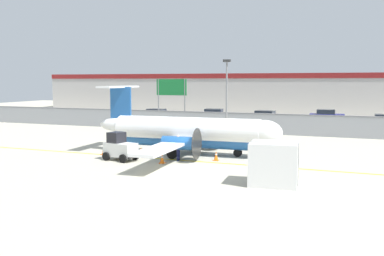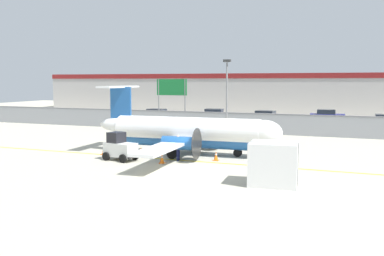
% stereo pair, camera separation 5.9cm
% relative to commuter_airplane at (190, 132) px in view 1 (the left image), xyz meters
% --- Properties ---
extents(ground_plane, '(140.00, 140.00, 0.01)m').
position_rel_commuter_airplane_xyz_m(ground_plane, '(1.23, -2.49, -1.60)').
color(ground_plane, '#B2AD99').
extents(perimeter_fence, '(98.00, 0.10, 2.10)m').
position_rel_commuter_airplane_xyz_m(perimeter_fence, '(1.23, 13.51, -0.49)').
color(perimeter_fence, gray).
rests_on(perimeter_fence, ground).
extents(parking_lot_strip, '(98.00, 17.00, 0.12)m').
position_rel_commuter_airplane_xyz_m(parking_lot_strip, '(1.23, 25.01, -1.54)').
color(parking_lot_strip, '#38383A').
rests_on(parking_lot_strip, ground).
extents(background_building, '(91.00, 8.10, 6.50)m').
position_rel_commuter_airplane_xyz_m(background_building, '(1.23, 43.50, 1.66)').
color(background_building, '#BCB7B2').
rests_on(background_building, ground).
extents(commuter_airplane, '(14.02, 16.05, 4.92)m').
position_rel_commuter_airplane_xyz_m(commuter_airplane, '(0.00, 0.00, 0.00)').
color(commuter_airplane, white).
rests_on(commuter_airplane, ground).
extents(baggage_tug, '(2.51, 1.78, 1.88)m').
position_rel_commuter_airplane_xyz_m(baggage_tug, '(-3.53, -3.92, -0.75)').
color(baggage_tug, silver).
rests_on(baggage_tug, ground).
extents(ground_crew_worker, '(0.36, 0.55, 1.70)m').
position_rel_commuter_airplane_xyz_m(ground_crew_worker, '(0.15, -2.59, -0.65)').
color(ground_crew_worker, '#191E4C').
rests_on(ground_crew_worker, ground).
extents(cargo_container, '(2.56, 2.20, 2.20)m').
position_rel_commuter_airplane_xyz_m(cargo_container, '(7.34, -7.03, -0.50)').
color(cargo_container, silver).
rests_on(cargo_container, ground).
extents(traffic_cone_near_left, '(0.36, 0.36, 0.64)m').
position_rel_commuter_airplane_xyz_m(traffic_cone_near_left, '(-0.44, -3.89, -1.29)').
color(traffic_cone_near_left, orange).
rests_on(traffic_cone_near_left, ground).
extents(traffic_cone_near_right, '(0.36, 0.36, 0.64)m').
position_rel_commuter_airplane_xyz_m(traffic_cone_near_right, '(-5.70, -2.54, -1.29)').
color(traffic_cone_near_right, orange).
rests_on(traffic_cone_near_right, ground).
extents(traffic_cone_far_left, '(0.36, 0.36, 0.64)m').
position_rel_commuter_airplane_xyz_m(traffic_cone_far_left, '(-2.98, -1.97, -1.29)').
color(traffic_cone_far_left, orange).
rests_on(traffic_cone_far_left, ground).
extents(traffic_cone_far_right, '(0.36, 0.36, 0.64)m').
position_rel_commuter_airplane_xyz_m(traffic_cone_far_right, '(2.52, -1.72, -1.29)').
color(traffic_cone_far_right, orange).
rests_on(traffic_cone_far_right, ground).
extents(parked_car_0, '(4.35, 2.33, 1.58)m').
position_rel_commuter_airplane_xyz_m(parked_car_0, '(-13.10, 21.18, -0.71)').
color(parked_car_0, black).
rests_on(parked_car_0, parking_lot_strip).
extents(parked_car_1, '(4.33, 2.29, 1.58)m').
position_rel_commuter_airplane_xyz_m(parked_car_1, '(-6.17, 23.84, -0.71)').
color(parked_car_1, navy).
rests_on(parked_car_1, parking_lot_strip).
extents(parked_car_2, '(4.36, 2.35, 1.58)m').
position_rel_commuter_airplane_xyz_m(parked_car_2, '(0.68, 23.01, -0.71)').
color(parked_car_2, slate).
rests_on(parked_car_2, parking_lot_strip).
extents(parked_car_3, '(4.30, 2.20, 1.58)m').
position_rel_commuter_airplane_xyz_m(parked_car_3, '(7.66, 27.79, -0.71)').
color(parked_car_3, navy).
rests_on(parked_car_3, parking_lot_strip).
extents(parked_car_4, '(4.20, 2.00, 1.58)m').
position_rel_commuter_airplane_xyz_m(parked_car_4, '(14.04, 21.95, -0.71)').
color(parked_car_4, navy).
rests_on(parked_car_4, parking_lot_strip).
extents(apron_light_pole, '(0.70, 0.30, 7.27)m').
position_rel_commuter_airplane_xyz_m(apron_light_pole, '(-0.20, 9.85, 2.70)').
color(apron_light_pole, slate).
rests_on(apron_light_pole, ground).
extents(highway_sign, '(3.60, 0.14, 5.50)m').
position_rel_commuter_airplane_xyz_m(highway_sign, '(-8.11, 15.01, 2.54)').
color(highway_sign, slate).
rests_on(highway_sign, ground).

